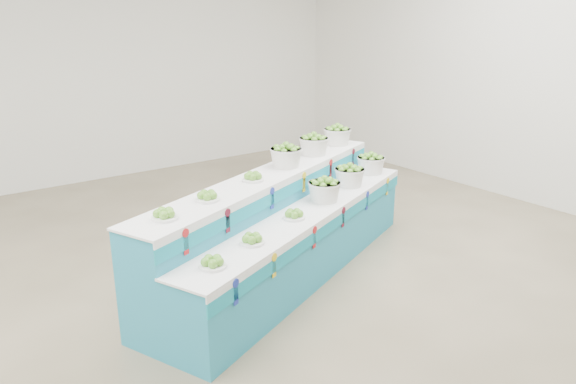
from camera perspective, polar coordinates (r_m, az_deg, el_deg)
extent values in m
plane|color=brown|center=(4.94, -5.57, -12.91)|extent=(10.00, 10.00, 0.00)
plane|color=silver|center=(8.94, -23.37, 13.18)|extent=(10.00, 0.00, 10.00)
cylinder|color=white|center=(4.16, -8.00, -7.29)|extent=(0.28, 0.28, 0.10)
cylinder|color=white|center=(4.54, -3.82, -4.91)|extent=(0.28, 0.28, 0.10)
cylinder|color=white|center=(5.08, 0.64, -2.32)|extent=(0.28, 0.28, 0.10)
cylinder|color=white|center=(4.33, -12.94, -2.23)|extent=(0.28, 0.28, 0.10)
cylinder|color=white|center=(4.70, -8.52, -0.35)|extent=(0.28, 0.28, 0.10)
cylinder|color=white|center=(5.22, -3.71, 1.69)|extent=(0.28, 0.28, 0.10)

